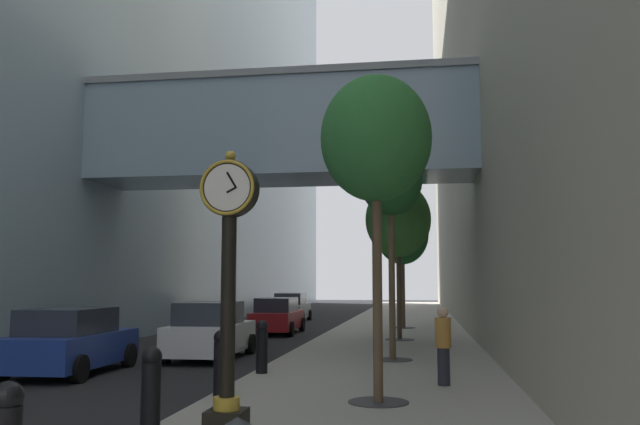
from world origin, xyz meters
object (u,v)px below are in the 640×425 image
Objects in this scene: pedestrian_walking at (443,343)px; car_silver_far at (291,308)px; street_clock at (228,276)px; bollard_second at (151,390)px; car_white_mid at (210,331)px; car_red_trailing at (277,316)px; bollard_third at (221,362)px; street_tree_far at (402,235)px; bollard_fourth at (262,345)px; street_tree_near at (376,141)px; street_tree_mid_near at (391,182)px; car_blue_near at (70,342)px; street_tree_mid_far at (398,220)px.

pedestrian_walking is 0.35× the size of car_silver_far.
street_clock is 3.27× the size of bollard_second.
car_white_mid is 0.93× the size of car_red_trailing.
street_clock reaches higher than bollard_third.
street_tree_far is 1.42× the size of car_white_mid.
street_clock is 3.27× the size of bollard_fourth.
street_tree_far is at bearing 90.00° from street_tree_near.
street_tree_mid_near is at bearing 106.02° from pedestrian_walking.
car_red_trailing is (1.11, -8.85, -0.03)m from car_silver_far.
street_tree_mid_near reaches higher than pedestrian_walking.
bollard_third is 8.29m from street_tree_mid_near.
pedestrian_walking reaches higher than car_blue_near.
bollard_second is 23.13m from street_tree_far.
pedestrian_walking is at bearing 57.05° from street_clock.
street_tree_near is 9.65m from car_blue_near.
bollard_fourth is 0.20× the size of street_tree_mid_near.
bollard_third is at bearing -103.07° from street_tree_mid_far.
car_silver_far is at bearing 109.23° from street_tree_mid_near.
street_tree_near is at bearing -52.28° from car_white_mid.
car_red_trailing is (-2.58, 13.42, -0.01)m from bollard_fourth.
street_tree_near reaches higher than street_tree_mid_far.
car_blue_near is 4.41m from car_white_mid.
street_tree_mid_far is at bearing -62.17° from car_silver_far.
street_tree_far is at bearing 79.49° from bollard_fourth.
street_tree_far reaches higher than car_white_mid.
street_tree_far is at bearing 90.00° from street_tree_mid_near.
street_tree_near is 12.98m from street_tree_mid_far.
street_clock reaches higher than car_red_trailing.
street_tree_near reaches higher than bollard_fourth.
bollard_fourth is at bearing -80.59° from car_silver_far.
street_tree_far is at bearing 25.76° from car_red_trailing.
bollard_fourth is at bearing -107.26° from street_tree_mid_far.
car_silver_far is (-6.68, 19.14, -4.36)m from street_tree_mid_near.
car_white_mid is (-5.50, 0.62, -4.34)m from street_tree_mid_near.
car_white_mid is at bearing 109.47° from street_clock.
street_tree_mid_far reaches higher than car_blue_near.
pedestrian_walking is at bearing -65.02° from car_red_trailing.
car_blue_near is at bearing 171.90° from pedestrian_walking.
car_blue_near is at bearing -159.30° from street_tree_mid_near.
bollard_third is at bearing -115.08° from street_tree_mid_near.
car_red_trailing is at bearing 145.69° from street_tree_mid_far.
pedestrian_walking is (3.23, 4.99, -1.37)m from street_clock.
bollard_fourth is 0.21× the size of street_tree_near.
street_tree_mid_near is 1.48× the size of car_blue_near.
pedestrian_walking is at bearing -83.44° from street_tree_mid_far.
street_tree_mid_far is 14.82m from car_silver_far.
pedestrian_walking is at bearing 51.43° from bollard_second.
street_tree_near is at bearing -2.04° from bollard_third.
bollard_fourth is 0.76× the size of pedestrian_walking.
street_tree_near is 1.36× the size of car_red_trailing.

